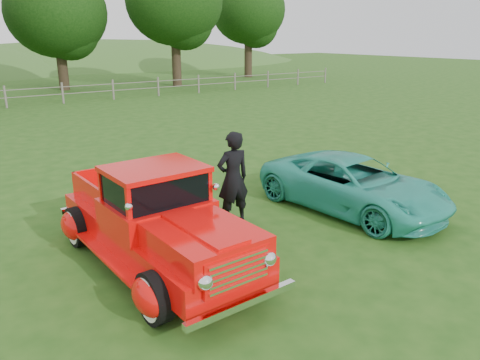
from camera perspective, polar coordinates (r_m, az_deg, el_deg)
ground at (r=8.26m, az=0.17°, el=-10.21°), size 140.00×140.00×0.00m
fence_line at (r=28.48m, az=-26.69°, el=9.04°), size 48.00×0.12×1.20m
tree_near_east at (r=36.20m, az=-21.47°, el=18.48°), size 6.80×6.80×8.33m
tree_mid_east at (r=37.28m, az=-8.04°, el=20.81°), size 7.20×7.20×9.44m
tree_far_east at (r=44.57m, az=1.04°, el=19.97°), size 6.60×6.60×8.86m
red_pickup at (r=8.06m, az=-10.24°, el=-5.01°), size 2.36×5.04×1.78m
teal_sedan at (r=10.79m, az=13.61°, el=-0.49°), size 2.45×4.56×1.22m
man at (r=9.63m, az=-0.87°, el=0.20°), size 0.75×0.53×1.97m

